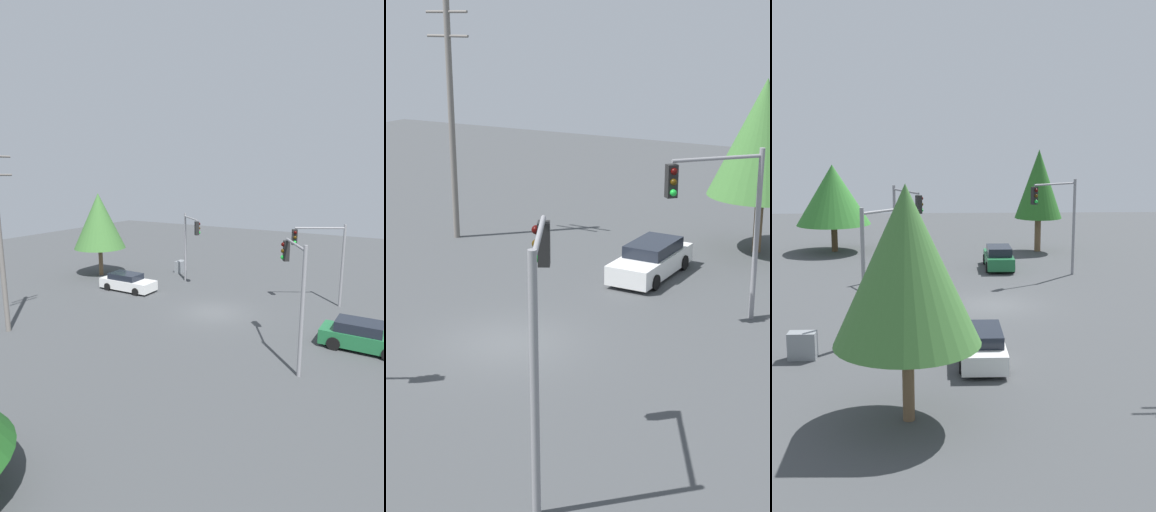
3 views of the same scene
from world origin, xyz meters
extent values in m
plane|color=#424447|center=(0.00, 0.00, 0.00)|extent=(80.00, 80.00, 0.00)
cube|color=silver|center=(-1.17, -8.27, 0.54)|extent=(1.74, 4.54, 0.74)
cube|color=black|center=(-1.17, -8.49, 1.14)|extent=(1.53, 2.50, 0.47)
cylinder|color=black|center=(-1.99, -6.86, 0.30)|extent=(0.22, 0.60, 0.60)
cylinder|color=black|center=(-0.34, -6.86, 0.30)|extent=(0.22, 0.60, 0.60)
cylinder|color=black|center=(-1.99, -9.67, 0.30)|extent=(0.22, 0.60, 0.60)
cylinder|color=black|center=(-0.34, -9.67, 0.30)|extent=(0.22, 0.60, 0.60)
cube|color=#1E6638|center=(1.10, 9.44, 0.58)|extent=(1.75, 4.27, 0.78)
cube|color=black|center=(1.10, 9.22, 1.25)|extent=(1.54, 2.35, 0.54)
cylinder|color=black|center=(0.27, 8.11, 0.35)|extent=(0.22, 0.70, 0.70)
cylinder|color=black|center=(1.93, 8.11, 0.35)|extent=(0.22, 0.70, 0.70)
cylinder|color=gray|center=(-6.04, -5.91, 2.93)|extent=(0.18, 0.18, 5.86)
cylinder|color=gray|center=(-4.98, -4.73, 5.61)|extent=(2.21, 2.44, 0.12)
cube|color=black|center=(-3.92, -3.55, 4.98)|extent=(0.44, 0.44, 1.05)
sphere|color=#360503|center=(-4.05, -3.44, 5.32)|extent=(0.22, 0.22, 0.22)
sphere|color=#392605|center=(-4.05, -3.44, 4.98)|extent=(0.22, 0.22, 0.22)
sphere|color=green|center=(-4.05, -3.44, 4.64)|extent=(0.22, 0.22, 0.22)
cylinder|color=gray|center=(5.66, 7.35, 3.05)|extent=(0.18, 0.18, 6.10)
cylinder|color=gray|center=(4.26, 6.50, 5.85)|extent=(2.86, 1.80, 0.12)
cube|color=black|center=(2.86, 5.65, 5.22)|extent=(0.44, 0.42, 1.05)
sphere|color=#360503|center=(2.95, 5.50, 5.56)|extent=(0.22, 0.22, 0.22)
sphere|color=#392605|center=(2.95, 5.50, 5.22)|extent=(0.22, 0.22, 0.22)
sphere|color=green|center=(2.95, 5.50, 4.89)|extent=(0.22, 0.22, 0.22)
cylinder|color=gray|center=(-5.62, 7.01, 2.89)|extent=(0.18, 0.18, 5.77)
cylinder|color=gray|center=(-4.81, 5.54, 5.52)|extent=(1.72, 3.01, 0.12)
cube|color=black|center=(-4.01, 4.06, 4.90)|extent=(0.41, 0.43, 1.05)
sphere|color=#360503|center=(-3.86, 4.14, 5.23)|extent=(0.22, 0.22, 0.22)
sphere|color=#392605|center=(-3.86, 4.14, 4.90)|extent=(0.22, 0.22, 0.22)
sphere|color=green|center=(-3.86, 4.14, 4.56)|extent=(0.22, 0.22, 0.22)
cylinder|color=slate|center=(9.02, -8.93, 5.32)|extent=(0.28, 0.28, 10.64)
cube|color=gray|center=(-8.32, -7.86, 0.55)|extent=(1.11, 0.62, 1.11)
cylinder|color=brown|center=(-3.80, -13.60, 1.26)|extent=(0.38, 0.38, 2.53)
cone|color=#3D7033|center=(-3.80, -13.60, 4.99)|extent=(4.58, 4.58, 4.92)
camera|label=1|loc=(22.60, 11.70, 9.07)|focal=28.00mm
camera|label=2|loc=(-13.33, 18.74, 10.01)|focal=55.00mm
camera|label=3|loc=(-2.76, -32.56, 8.88)|focal=45.00mm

